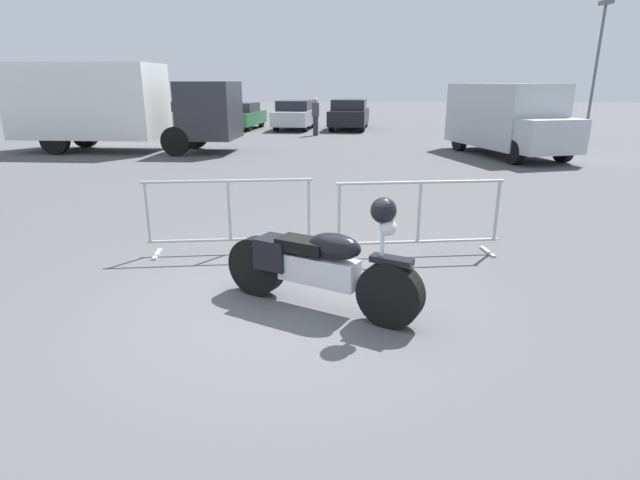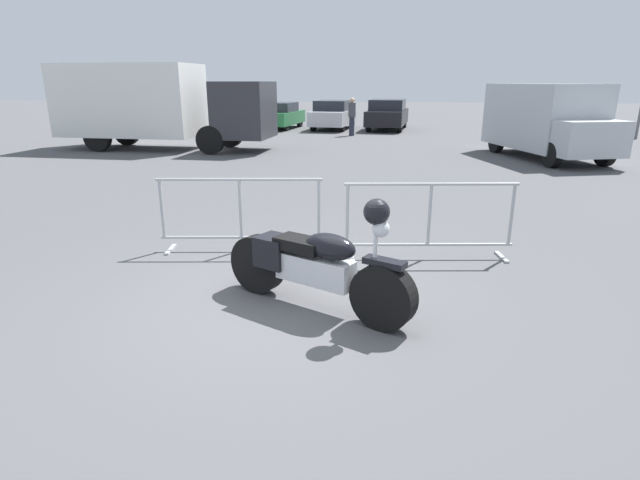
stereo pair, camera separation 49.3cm
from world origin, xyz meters
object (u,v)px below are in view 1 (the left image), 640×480
at_px(pedestrian, 316,115).
at_px(street_lamp, 599,50).
at_px(parked_car_silver, 296,115).
at_px(box_truck, 114,104).
at_px(parked_car_tan, 190,115).
at_px(motorcycle, 319,265).
at_px(parked_car_white, 139,114).
at_px(parked_car_green, 242,116).
at_px(delivery_van, 506,117).
at_px(parked_car_black, 349,114).
at_px(crowd_barrier_near, 230,216).
at_px(crowd_barrier_far, 419,217).
at_px(parked_car_yellow, 89,115).

height_order(pedestrian, street_lamp, street_lamp).
distance_m(parked_car_silver, street_lamp, 14.23).
xyz_separation_m(box_truck, parked_car_tan, (-0.03, 9.07, -0.92)).
bearing_deg(street_lamp, motorcycle, -121.58).
height_order(parked_car_white, pedestrian, pedestrian).
height_order(parked_car_tan, parked_car_silver, parked_car_silver).
bearing_deg(parked_car_silver, parked_car_green, 97.09).
bearing_deg(delivery_van, parked_car_silver, -156.90).
distance_m(delivery_van, parked_car_black, 10.85).
bearing_deg(pedestrian, street_lamp, 48.59).
height_order(motorcycle, parked_car_tan, parked_car_tan).
distance_m(delivery_van, street_lamp, 9.06).
relative_size(crowd_barrier_near, crowd_barrier_far, 1.00).
bearing_deg(parked_car_green, pedestrian, -122.79).
height_order(delivery_van, parked_car_white, delivery_van).
xyz_separation_m(box_truck, parked_car_black, (8.39, 9.10, -0.86)).
xyz_separation_m(crowd_barrier_far, parked_car_white, (-11.81, 20.28, 0.17)).
bearing_deg(crowd_barrier_near, box_truck, 120.04).
height_order(parked_car_yellow, street_lamp, street_lamp).
distance_m(crowd_barrier_near, delivery_van, 12.60).
height_order(parked_car_tan, parked_car_green, parked_car_tan).
bearing_deg(crowd_barrier_far, crowd_barrier_near, 180.00).
relative_size(box_truck, pedestrian, 4.61).
bearing_deg(crowd_barrier_far, street_lamp, 58.97).
relative_size(motorcycle, crowd_barrier_far, 0.92).
height_order(crowd_barrier_near, parked_car_yellow, parked_car_yellow).
bearing_deg(parked_car_silver, crowd_barrier_far, -164.24).
xyz_separation_m(box_truck, delivery_van, (13.39, -0.52, -0.39)).
relative_size(parked_car_white, parked_car_black, 0.95).
relative_size(motorcycle, parked_car_green, 0.52).
bearing_deg(delivery_van, pedestrian, -149.67).
relative_size(delivery_van, parked_car_silver, 1.19).
bearing_deg(box_truck, parked_car_tan, 92.75).
relative_size(crowd_barrier_far, pedestrian, 1.38).
bearing_deg(parked_car_white, crowd_barrier_far, -143.65).
height_order(motorcycle, box_truck, box_truck).
xyz_separation_m(delivery_van, parked_car_tan, (-13.42, 9.59, -0.53)).
xyz_separation_m(parked_car_yellow, parked_car_green, (8.42, -0.56, -0.00)).
xyz_separation_m(parked_car_silver, street_lamp, (13.58, -3.03, 2.97)).
xyz_separation_m(parked_car_white, parked_car_black, (11.23, -0.25, 0.04)).
bearing_deg(parked_car_black, crowd_barrier_near, -179.77).
relative_size(parked_car_white, parked_car_tan, 1.02).
relative_size(parked_car_silver, parked_car_black, 0.96).
relative_size(parked_car_white, street_lamp, 0.78).
bearing_deg(parked_car_white, delivery_van, -115.18).
height_order(crowd_barrier_near, parked_car_green, parked_car_green).
bearing_deg(crowd_barrier_far, motorcycle, -126.49).
bearing_deg(delivery_van, crowd_barrier_near, -50.33).
distance_m(crowd_barrier_far, parked_car_white, 23.47).
bearing_deg(motorcycle, parked_car_yellow, 148.08).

